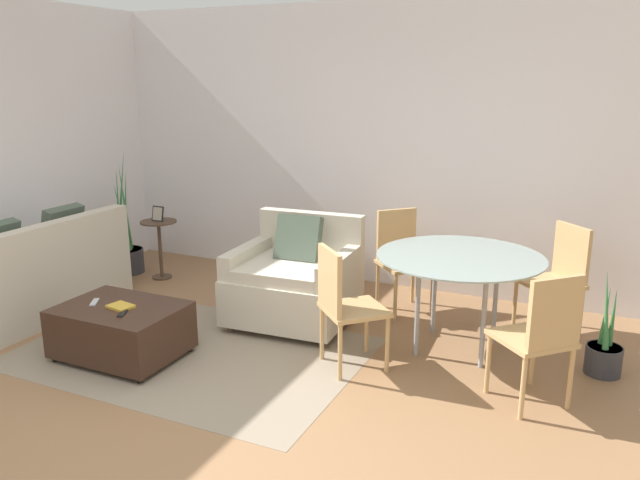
{
  "coord_description": "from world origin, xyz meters",
  "views": [
    {
      "loc": [
        2.2,
        -2.5,
        2.05
      ],
      "look_at": [
        0.11,
        1.98,
        0.75
      ],
      "focal_mm": 35.0,
      "sensor_mm": 36.0,
      "label": 1
    }
  ],
  "objects_px": {
    "potted_plant": "(126,250)",
    "dining_chair_near_left": "(343,300)",
    "tv_remote_secondary": "(94,302)",
    "dining_chair_far_left": "(401,253)",
    "ottoman": "(122,329)",
    "book_stack": "(121,306)",
    "side_table": "(160,239)",
    "dining_table": "(460,265)",
    "picture_frame": "(158,214)",
    "dining_chair_near_right": "(542,332)",
    "couch": "(29,282)",
    "potted_plant_small": "(604,352)",
    "tv_remote_primary": "(123,313)",
    "armchair": "(295,281)",
    "dining_chair_far_right": "(560,272)"
  },
  "relations": [
    {
      "from": "potted_plant",
      "to": "dining_chair_far_left",
      "type": "bearing_deg",
      "value": 4.02
    },
    {
      "from": "dining_chair_near_left",
      "to": "dining_chair_far_right",
      "type": "relative_size",
      "value": 1.0
    },
    {
      "from": "dining_table",
      "to": "picture_frame",
      "type": "bearing_deg",
      "value": 171.89
    },
    {
      "from": "ottoman",
      "to": "dining_chair_far_left",
      "type": "xyz_separation_m",
      "value": [
        1.57,
        1.86,
        0.3
      ]
    },
    {
      "from": "side_table",
      "to": "potted_plant_small",
      "type": "bearing_deg",
      "value": -5.85
    },
    {
      "from": "potted_plant",
      "to": "dining_chair_near_right",
      "type": "height_order",
      "value": "potted_plant"
    },
    {
      "from": "picture_frame",
      "to": "dining_chair_far_right",
      "type": "bearing_deg",
      "value": 3.14
    },
    {
      "from": "tv_remote_secondary",
      "to": "potted_plant",
      "type": "bearing_deg",
      "value": 125.67
    },
    {
      "from": "armchair",
      "to": "book_stack",
      "type": "xyz_separation_m",
      "value": [
        -0.82,
        -1.21,
        0.05
      ]
    },
    {
      "from": "ottoman",
      "to": "potted_plant_small",
      "type": "bearing_deg",
      "value": 20.27
    },
    {
      "from": "side_table",
      "to": "dining_chair_near_right",
      "type": "relative_size",
      "value": 0.68
    },
    {
      "from": "dining_chair_near_right",
      "to": "dining_chair_far_left",
      "type": "xyz_separation_m",
      "value": [
        -1.34,
        1.34,
        0.0
      ]
    },
    {
      "from": "picture_frame",
      "to": "dining_chair_near_right",
      "type": "xyz_separation_m",
      "value": [
        3.87,
        -1.12,
        -0.17
      ]
    },
    {
      "from": "dining_chair_near_left",
      "to": "potted_plant_small",
      "type": "relative_size",
      "value": 1.15
    },
    {
      "from": "book_stack",
      "to": "side_table",
      "type": "relative_size",
      "value": 0.33
    },
    {
      "from": "dining_table",
      "to": "dining_chair_near_right",
      "type": "height_order",
      "value": "dining_chair_near_right"
    },
    {
      "from": "tv_remote_secondary",
      "to": "dining_chair_far_left",
      "type": "distance_m",
      "value": 2.61
    },
    {
      "from": "couch",
      "to": "ottoman",
      "type": "relative_size",
      "value": 1.95
    },
    {
      "from": "side_table",
      "to": "picture_frame",
      "type": "relative_size",
      "value": 3.95
    },
    {
      "from": "tv_remote_secondary",
      "to": "picture_frame",
      "type": "xyz_separation_m",
      "value": [
        -0.74,
        1.67,
        0.28
      ]
    },
    {
      "from": "dining_table",
      "to": "dining_chair_near_right",
      "type": "xyz_separation_m",
      "value": [
        0.67,
        -0.67,
        -0.16
      ]
    },
    {
      "from": "tv_remote_secondary",
      "to": "side_table",
      "type": "height_order",
      "value": "side_table"
    },
    {
      "from": "tv_remote_primary",
      "to": "tv_remote_secondary",
      "type": "bearing_deg",
      "value": 166.07
    },
    {
      "from": "dining_table",
      "to": "dining_chair_near_left",
      "type": "distance_m",
      "value": 0.96
    },
    {
      "from": "potted_plant",
      "to": "dining_chair_near_right",
      "type": "xyz_separation_m",
      "value": [
        4.34,
        -1.13,
        0.27
      ]
    },
    {
      "from": "book_stack",
      "to": "tv_remote_secondary",
      "type": "xyz_separation_m",
      "value": [
        -0.25,
        -0.0,
        -0.0
      ]
    },
    {
      "from": "book_stack",
      "to": "side_table",
      "type": "height_order",
      "value": "side_table"
    },
    {
      "from": "armchair",
      "to": "dining_table",
      "type": "xyz_separation_m",
      "value": [
        1.39,
        -0.0,
        0.33
      ]
    },
    {
      "from": "couch",
      "to": "tv_remote_primary",
      "type": "bearing_deg",
      "value": -16.13
    },
    {
      "from": "book_stack",
      "to": "potted_plant",
      "type": "xyz_separation_m",
      "value": [
        -1.45,
        1.67,
        -0.16
      ]
    },
    {
      "from": "dining_chair_far_right",
      "to": "dining_chair_near_left",
      "type": "bearing_deg",
      "value": -135.0
    },
    {
      "from": "potted_plant",
      "to": "dining_table",
      "type": "bearing_deg",
      "value": -7.12
    },
    {
      "from": "book_stack",
      "to": "dining_table",
      "type": "height_order",
      "value": "dining_table"
    },
    {
      "from": "side_table",
      "to": "armchair",
      "type": "bearing_deg",
      "value": -14.05
    },
    {
      "from": "dining_table",
      "to": "dining_chair_far_left",
      "type": "xyz_separation_m",
      "value": [
        -0.67,
        0.67,
        -0.16
      ]
    },
    {
      "from": "ottoman",
      "to": "tv_remote_secondary",
      "type": "xyz_separation_m",
      "value": [
        -0.23,
        -0.02,
        0.19
      ]
    },
    {
      "from": "couch",
      "to": "dining_chair_near_right",
      "type": "height_order",
      "value": "couch"
    },
    {
      "from": "potted_plant",
      "to": "dining_chair_far_left",
      "type": "distance_m",
      "value": 3.02
    },
    {
      "from": "ottoman",
      "to": "dining_chair_far_left",
      "type": "height_order",
      "value": "dining_chair_far_left"
    },
    {
      "from": "couch",
      "to": "ottoman",
      "type": "bearing_deg",
      "value": -13.27
    },
    {
      "from": "picture_frame",
      "to": "dining_chair_near_left",
      "type": "bearing_deg",
      "value": -23.93
    },
    {
      "from": "tv_remote_primary",
      "to": "tv_remote_secondary",
      "type": "xyz_separation_m",
      "value": [
        -0.35,
        0.09,
        0.0
      ]
    },
    {
      "from": "dining_chair_far_left",
      "to": "dining_chair_far_right",
      "type": "xyz_separation_m",
      "value": [
        1.34,
        0.0,
        0.0
      ]
    },
    {
      "from": "tv_remote_primary",
      "to": "potted_plant",
      "type": "distance_m",
      "value": 2.35
    },
    {
      "from": "potted_plant",
      "to": "dining_chair_near_left",
      "type": "distance_m",
      "value": 3.21
    },
    {
      "from": "couch",
      "to": "dining_chair_far_right",
      "type": "distance_m",
      "value": 4.5
    },
    {
      "from": "armchair",
      "to": "tv_remote_primary",
      "type": "relative_size",
      "value": 7.04
    },
    {
      "from": "armchair",
      "to": "tv_remote_secondary",
      "type": "distance_m",
      "value": 1.62
    },
    {
      "from": "potted_plant",
      "to": "dining_chair_far_left",
      "type": "xyz_separation_m",
      "value": [
        3.0,
        0.21,
        0.27
      ]
    },
    {
      "from": "tv_remote_primary",
      "to": "tv_remote_secondary",
      "type": "height_order",
      "value": "same"
    }
  ]
}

